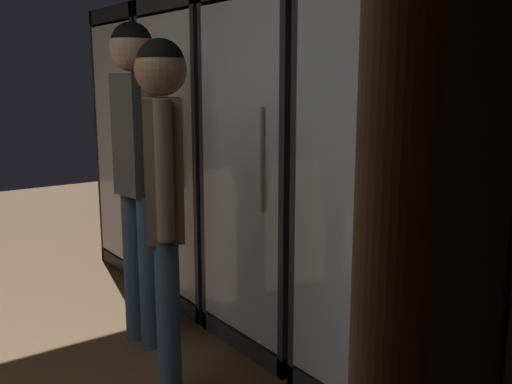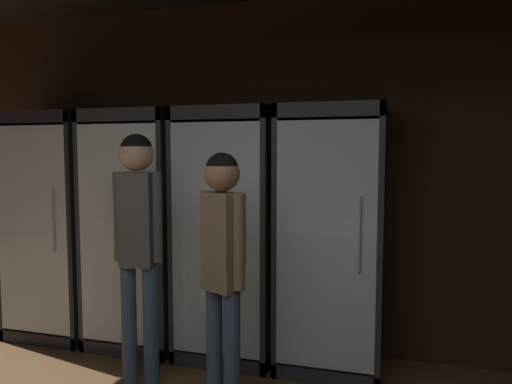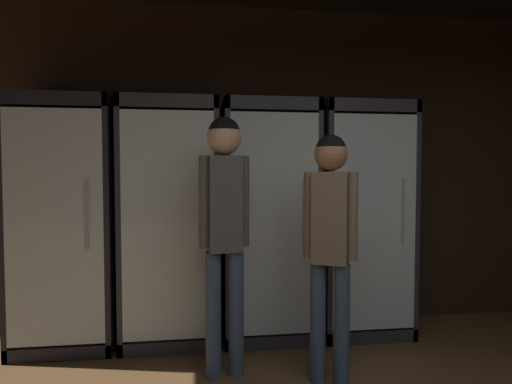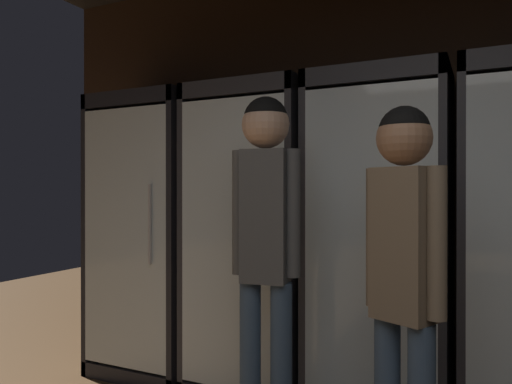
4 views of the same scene
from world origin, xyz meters
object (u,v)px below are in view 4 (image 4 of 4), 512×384
Objects in this scene: cooler_center at (380,249)px; shopper_near at (404,261)px; cooler_left at (255,240)px; cooler_far_left at (155,236)px; shopper_far at (266,227)px.

shopper_near is (0.26, -0.87, 0.06)m from cooler_center.
cooler_left and cooler_center have the same top height.
cooler_left is at bearing -0.19° from cooler_far_left.
cooler_left is 1.00× the size of cooler_center.
cooler_far_left is 1.21× the size of shopper_near.
shopper_far is (1.18, -0.69, 0.15)m from cooler_far_left.
cooler_far_left and cooler_left have the same top height.
shopper_near is at bearing -25.21° from cooler_far_left.
cooler_center is at bearing 106.71° from shopper_near.
cooler_left is 1.36m from shopper_near.
cooler_left is 1.21× the size of shopper_near.
cooler_center is at bearing 59.74° from shopper_far.
cooler_far_left reaches higher than shopper_far.
shopper_far is (-0.66, 0.18, 0.09)m from shopper_near.
shopper_far reaches higher than shopper_near.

